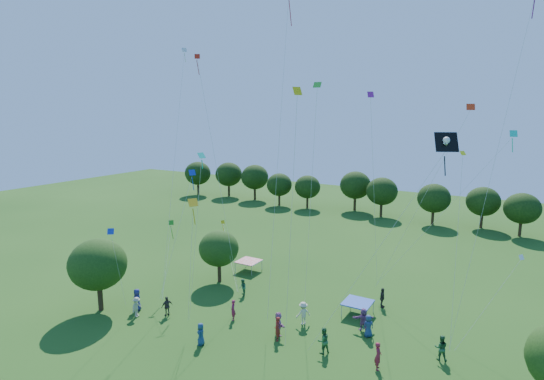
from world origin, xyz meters
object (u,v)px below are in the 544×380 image
at_px(tent_red_stripe, 249,261).
at_px(pirate_kite, 444,146).
at_px(near_tree_west, 98,264).
at_px(near_tree_north, 219,248).
at_px(tent_blue, 358,303).
at_px(red_high_kite, 285,47).

relative_size(tent_red_stripe, pirate_kite, 0.16).
xyz_separation_m(near_tree_west, near_tree_north, (4.84, 9.84, -0.63)).
height_order(near_tree_west, tent_red_stripe, near_tree_west).
distance_m(near_tree_west, near_tree_north, 10.99).
bearing_deg(pirate_kite, near_tree_north, 166.06).
distance_m(tent_red_stripe, tent_blue, 13.54).
bearing_deg(near_tree_west, near_tree_north, 63.79).
relative_size(near_tree_west, tent_red_stripe, 2.77).
xyz_separation_m(pirate_kite, red_high_kite, (-12.73, 4.29, 7.01)).
distance_m(tent_red_stripe, red_high_kite, 21.77).
xyz_separation_m(near_tree_west, tent_red_stripe, (5.75, 13.65, -2.95)).
distance_m(pirate_kite, red_high_kite, 15.15).
bearing_deg(tent_blue, red_high_kite, -173.10).
relative_size(pirate_kite, red_high_kite, 0.54).
bearing_deg(near_tree_west, pirate_kite, 10.83).
relative_size(tent_red_stripe, tent_blue, 1.00).
xyz_separation_m(near_tree_north, red_high_kite, (7.55, -0.74, 17.91)).
bearing_deg(tent_red_stripe, pirate_kite, -24.54).
xyz_separation_m(tent_red_stripe, red_high_kite, (6.64, -4.55, 20.22)).
xyz_separation_m(near_tree_west, red_high_kite, (12.39, 9.10, 17.28)).
bearing_deg(tent_blue, near_tree_north, -179.87).
bearing_deg(near_tree_west, tent_red_stripe, 67.17).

